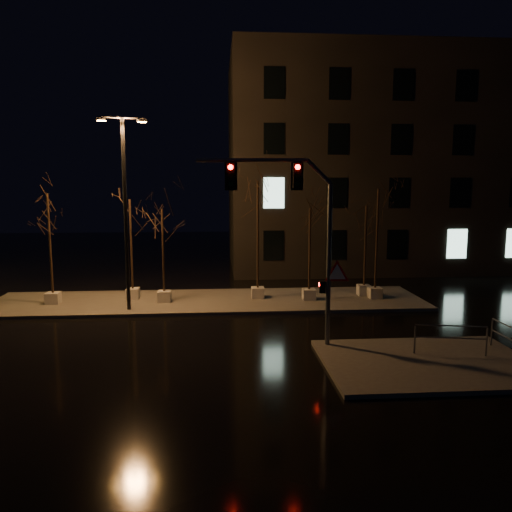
{
  "coord_description": "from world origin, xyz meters",
  "views": [
    {
      "loc": [
        0.5,
        -19.1,
        6.03
      ],
      "look_at": [
        2.22,
        3.25,
        2.8
      ],
      "focal_mm": 35.0,
      "sensor_mm": 36.0,
      "label": 1
    }
  ],
  "objects": [
    {
      "name": "tree_4",
      "position": [
        5.14,
        5.71,
        3.81
      ],
      "size": [
        1.8,
        1.8,
        4.82
      ],
      "color": "#B0AFA5",
      "rests_on": "median"
    },
    {
      "name": "sidewalk_corner",
      "position": [
        7.5,
        -3.5,
        0.07
      ],
      "size": [
        7.0,
        5.0,
        0.15
      ],
      "primitive_type": "cube",
      "color": "#4B4843",
      "rests_on": "ground"
    },
    {
      "name": "ground",
      "position": [
        0.0,
        0.0,
        0.0
      ],
      "size": [
        90.0,
        90.0,
        0.0
      ],
      "primitive_type": "plane",
      "color": "black",
      "rests_on": "ground"
    },
    {
      "name": "guard_rail_a",
      "position": [
        8.51,
        -2.97,
        0.84
      ],
      "size": [
        2.42,
        0.51,
        1.06
      ],
      "rotation": [
        0.0,
        0.0,
        -0.19
      ],
      "color": "#595B61",
      "rests_on": "sidewalk_corner"
    },
    {
      "name": "tree_3",
      "position": [
        2.54,
        6.32,
        4.87
      ],
      "size": [
        1.8,
        1.8,
        6.22
      ],
      "color": "#B0AFA5",
      "rests_on": "median"
    },
    {
      "name": "traffic_signal_mast",
      "position": [
        3.4,
        -1.41,
        4.61
      ],
      "size": [
        5.55,
        0.58,
        6.79
      ],
      "rotation": [
        0.0,
        0.0,
        -0.08
      ],
      "color": "#595B61",
      "rests_on": "sidewalk_corner"
    },
    {
      "name": "tree_5",
      "position": [
        8.25,
        6.48,
        3.86
      ],
      "size": [
        1.8,
        1.8,
        4.88
      ],
      "color": "#B0AFA5",
      "rests_on": "median"
    },
    {
      "name": "streetlight_main",
      "position": [
        -3.75,
        4.36,
        5.28
      ],
      "size": [
        2.22,
        0.7,
        8.9
      ],
      "rotation": [
        0.0,
        0.0,
        0.21
      ],
      "color": "black",
      "rests_on": "median"
    },
    {
      "name": "tree_0",
      "position": [
        -7.72,
        5.86,
        4.39
      ],
      "size": [
        1.8,
        1.8,
        5.59
      ],
      "color": "#B0AFA5",
      "rests_on": "median"
    },
    {
      "name": "median",
      "position": [
        0.0,
        6.0,
        0.07
      ],
      "size": [
        22.0,
        5.0,
        0.15
      ],
      "primitive_type": "cube",
      "color": "#4B4843",
      "rests_on": "ground"
    },
    {
      "name": "tree_1",
      "position": [
        -3.93,
        6.59,
        4.15
      ],
      "size": [
        1.8,
        1.8,
        5.27
      ],
      "color": "#B0AFA5",
      "rests_on": "median"
    },
    {
      "name": "tree_2",
      "position": [
        -2.24,
        5.81,
        3.79
      ],
      "size": [
        1.8,
        1.8,
        4.8
      ],
      "color": "#B0AFA5",
      "rests_on": "median"
    },
    {
      "name": "tree_6",
      "position": [
        8.64,
        5.82,
        4.56
      ],
      "size": [
        1.8,
        1.8,
        5.81
      ],
      "color": "#B0AFA5",
      "rests_on": "median"
    },
    {
      "name": "guard_rail_b",
      "position": [
        10.5,
        -3.16,
        0.82
      ],
      "size": [
        0.06,
        2.19,
        1.03
      ],
      "rotation": [
        0.0,
        0.0,
        1.57
      ],
      "color": "#595B61",
      "rests_on": "sidewalk_corner"
    },
    {
      "name": "building",
      "position": [
        14.0,
        18.0,
        7.5
      ],
      "size": [
        25.0,
        12.0,
        15.0
      ],
      "primitive_type": "cube",
      "color": "black",
      "rests_on": "ground"
    }
  ]
}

